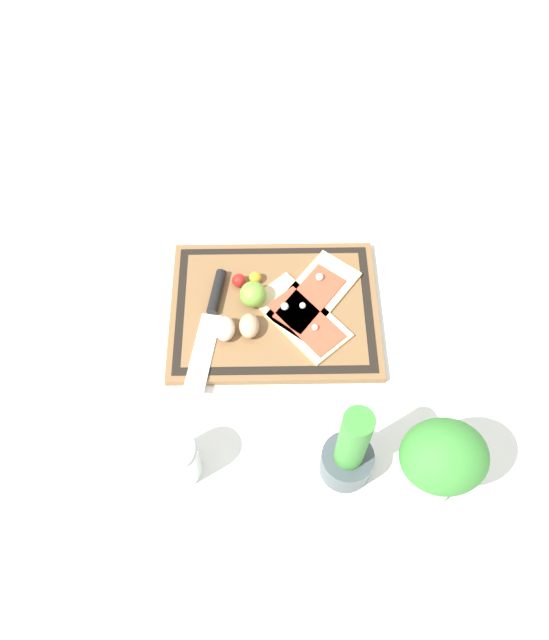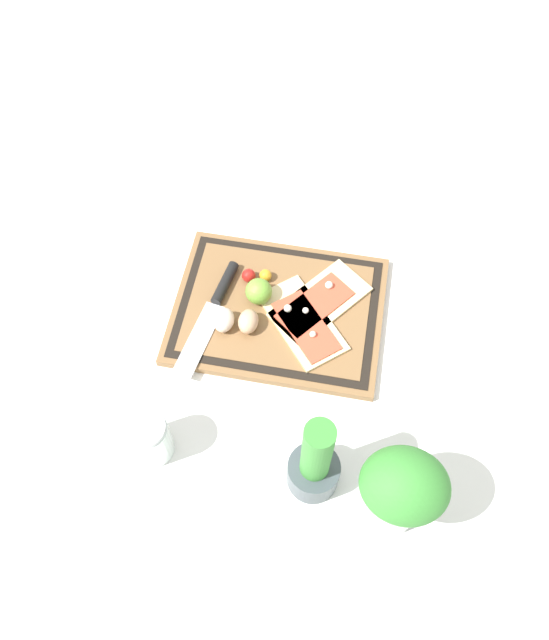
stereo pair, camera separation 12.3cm
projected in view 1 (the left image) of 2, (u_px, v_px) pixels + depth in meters
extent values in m
plane|color=white|center=(274.00, 312.00, 1.28)|extent=(6.00, 6.00, 0.00)
cube|color=brown|center=(274.00, 310.00, 1.27)|extent=(0.42, 0.33, 0.02)
cube|color=black|center=(274.00, 308.00, 1.27)|extent=(0.40, 0.30, 0.00)
cube|color=brown|center=(274.00, 307.00, 1.27)|extent=(0.36, 0.27, 0.00)
cube|color=beige|center=(314.00, 295.00, 1.28)|extent=(0.21, 0.22, 0.01)
cube|color=#D14C33|center=(310.00, 299.00, 1.26)|extent=(0.15, 0.17, 0.00)
sphere|color=silver|center=(320.00, 277.00, 1.28)|extent=(0.02, 0.02, 0.02)
sphere|color=silver|center=(303.00, 306.00, 1.25)|extent=(0.01, 0.01, 0.01)
cube|color=beige|center=(301.00, 317.00, 1.25)|extent=(0.21, 0.22, 0.01)
cube|color=#D14C33|center=(306.00, 321.00, 1.24)|extent=(0.15, 0.16, 0.00)
sphere|color=silver|center=(285.00, 306.00, 1.25)|extent=(0.02, 0.02, 0.02)
sphere|color=silver|center=(315.00, 327.00, 1.22)|extent=(0.01, 0.01, 0.01)
cube|color=silver|center=(203.00, 352.00, 1.21)|extent=(0.07, 0.18, 0.00)
cylinder|color=black|center=(217.00, 292.00, 1.27)|extent=(0.04, 0.10, 0.02)
ellipsoid|color=tan|center=(249.00, 326.00, 1.22)|extent=(0.04, 0.05, 0.04)
ellipsoid|color=beige|center=(225.00, 329.00, 1.22)|extent=(0.04, 0.05, 0.04)
sphere|color=#70A838|center=(253.00, 294.00, 1.25)|extent=(0.05, 0.05, 0.05)
sphere|color=red|center=(239.00, 280.00, 1.28)|extent=(0.03, 0.03, 0.03)
sphere|color=gold|center=(255.00, 278.00, 1.29)|extent=(0.03, 0.03, 0.03)
cylinder|color=#3D474C|center=(346.00, 462.00, 1.09)|extent=(0.09, 0.09, 0.07)
cylinder|color=#388433|center=(352.00, 443.00, 1.00)|extent=(0.05, 0.05, 0.20)
cylinder|color=silver|center=(178.00, 460.00, 1.07)|extent=(0.08, 0.08, 0.10)
cylinder|color=olive|center=(180.00, 465.00, 1.10)|extent=(0.07, 0.07, 0.03)
cylinder|color=silver|center=(173.00, 450.00, 1.03)|extent=(0.07, 0.07, 0.01)
cylinder|color=silver|center=(430.00, 476.00, 1.06)|extent=(0.09, 0.09, 0.09)
ellipsoid|color=#388433|center=(444.00, 457.00, 0.97)|extent=(0.14, 0.12, 0.11)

